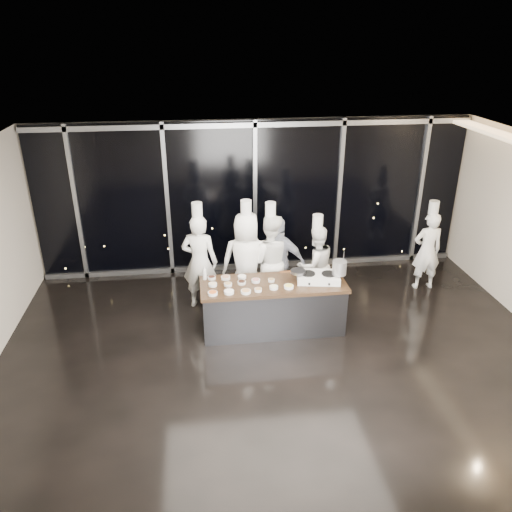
# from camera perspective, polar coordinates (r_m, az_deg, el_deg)

# --- Properties ---
(ground) EXTENTS (9.00, 9.00, 0.00)m
(ground) POSITION_cam_1_polar(r_m,az_deg,el_deg) (8.15, 2.90, -11.66)
(ground) COLOR black
(ground) RESTS_ON ground
(room_shell) EXTENTS (9.02, 7.02, 3.21)m
(room_shell) POSITION_cam_1_polar(r_m,az_deg,el_deg) (7.09, 4.68, 3.28)
(room_shell) COLOR beige
(room_shell) RESTS_ON ground
(window_wall) EXTENTS (8.90, 0.11, 3.20)m
(window_wall) POSITION_cam_1_polar(r_m,az_deg,el_deg) (10.47, -0.15, 6.68)
(window_wall) COLOR black
(window_wall) RESTS_ON ground
(demo_counter) EXTENTS (2.46, 0.86, 0.90)m
(demo_counter) POSITION_cam_1_polar(r_m,az_deg,el_deg) (8.64, 1.94, -5.74)
(demo_counter) COLOR #37383C
(demo_counter) RESTS_ON ground
(stove) EXTENTS (0.77, 0.55, 0.14)m
(stove) POSITION_cam_1_polar(r_m,az_deg,el_deg) (8.54, 7.12, -2.41)
(stove) COLOR silver
(stove) RESTS_ON demo_counter
(frying_pan) EXTENTS (0.46, 0.30, 0.04)m
(frying_pan) POSITION_cam_1_polar(r_m,az_deg,el_deg) (8.48, 4.76, -1.78)
(frying_pan) COLOR slate
(frying_pan) RESTS_ON stove
(stock_pot) EXTENTS (0.27, 0.27, 0.24)m
(stock_pot) POSITION_cam_1_polar(r_m,az_deg,el_deg) (8.48, 9.51, -1.31)
(stock_pot) COLOR #B5B5B8
(stock_pot) RESTS_ON stove
(prep_bowls) EXTENTS (1.42, 0.72, 0.05)m
(prep_bowls) POSITION_cam_1_polar(r_m,az_deg,el_deg) (8.31, -1.64, -3.32)
(prep_bowls) COLOR silver
(prep_bowls) RESTS_ON demo_counter
(squeeze_bottle) EXTENTS (0.07, 0.07, 0.24)m
(squeeze_bottle) POSITION_cam_1_polar(r_m,az_deg,el_deg) (8.54, -5.89, -1.98)
(squeeze_bottle) COLOR silver
(squeeze_bottle) RESTS_ON demo_counter
(chef_far_left) EXTENTS (0.75, 0.59, 2.05)m
(chef_far_left) POSITION_cam_1_polar(r_m,az_deg,el_deg) (9.19, -6.45, -0.60)
(chef_far_left) COLOR white
(chef_far_left) RESTS_ON ground
(chef_left) EXTENTS (1.00, 0.72, 2.11)m
(chef_left) POSITION_cam_1_polar(r_m,az_deg,el_deg) (9.09, -1.09, -0.59)
(chef_left) COLOR white
(chef_left) RESTS_ON ground
(chef_center) EXTENTS (0.99, 0.85, 2.03)m
(chef_center) POSITION_cam_1_polar(r_m,az_deg,el_deg) (9.23, 1.59, -0.47)
(chef_center) COLOR white
(chef_center) RESTS_ON ground
(guest) EXTENTS (1.09, 0.75, 1.71)m
(guest) POSITION_cam_1_polar(r_m,az_deg,el_deg) (9.28, 2.59, -0.68)
(guest) COLOR #121A31
(guest) RESTS_ON ground
(chef_right) EXTENTS (0.88, 0.77, 1.78)m
(chef_right) POSITION_cam_1_polar(r_m,az_deg,el_deg) (9.39, 6.80, -1.01)
(chef_right) COLOR white
(chef_right) RESTS_ON ground
(chef_side) EXTENTS (0.59, 0.39, 1.84)m
(chef_side) POSITION_cam_1_polar(r_m,az_deg,el_deg) (10.42, 18.98, 0.68)
(chef_side) COLOR white
(chef_side) RESTS_ON ground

